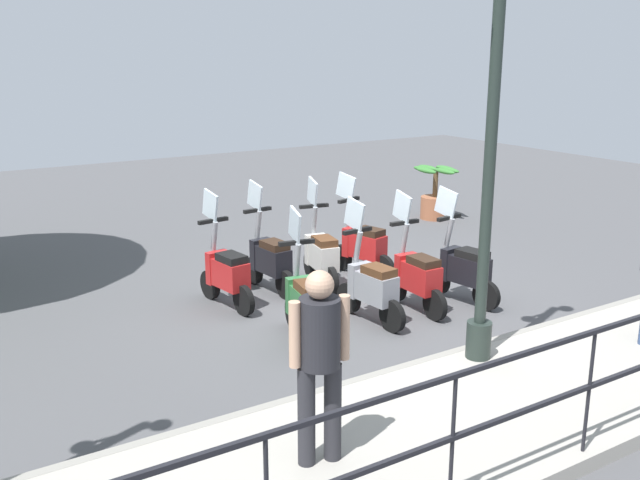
{
  "coord_description": "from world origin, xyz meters",
  "views": [
    {
      "loc": [
        -7.43,
        5.3,
        3.33
      ],
      "look_at": [
        0.2,
        0.5,
        0.9
      ],
      "focal_mm": 40.0,
      "sensor_mm": 36.0,
      "label": 1
    }
  ],
  "objects_px": {
    "pedestrian_distant": "(320,353)",
    "scooter_near_3": "(305,302)",
    "scooter_near_2": "(371,285)",
    "scooter_far_0": "(362,245)",
    "scooter_near_0": "(463,268)",
    "scooter_near_1": "(416,275)",
    "lamp_post_near": "(489,179)",
    "potted_palm": "(435,197)",
    "scooter_far_1": "(321,254)",
    "scooter_far_3": "(226,272)",
    "scooter_far_2": "(269,258)"
  },
  "relations": [
    {
      "from": "scooter_near_0",
      "to": "scooter_near_1",
      "type": "height_order",
      "value": "same"
    },
    {
      "from": "pedestrian_distant",
      "to": "scooter_near_1",
      "type": "bearing_deg",
      "value": 141.05
    },
    {
      "from": "scooter_near_1",
      "to": "scooter_near_3",
      "type": "distance_m",
      "value": 1.74
    },
    {
      "from": "scooter_near_3",
      "to": "scooter_near_0",
      "type": "bearing_deg",
      "value": -79.39
    },
    {
      "from": "potted_palm",
      "to": "scooter_far_0",
      "type": "height_order",
      "value": "scooter_far_0"
    },
    {
      "from": "pedestrian_distant",
      "to": "scooter_far_1",
      "type": "height_order",
      "value": "pedestrian_distant"
    },
    {
      "from": "scooter_far_1",
      "to": "scooter_far_3",
      "type": "relative_size",
      "value": 1.0
    },
    {
      "from": "pedestrian_distant",
      "to": "scooter_near_3",
      "type": "bearing_deg",
      "value": 162.88
    },
    {
      "from": "scooter_near_1",
      "to": "potted_palm",
      "type": "bearing_deg",
      "value": -42.03
    },
    {
      "from": "scooter_near_2",
      "to": "scooter_far_0",
      "type": "height_order",
      "value": "same"
    },
    {
      "from": "lamp_post_near",
      "to": "scooter_far_0",
      "type": "xyz_separation_m",
      "value": [
        3.34,
        -0.86,
        -1.59
      ]
    },
    {
      "from": "scooter_near_0",
      "to": "scooter_far_0",
      "type": "xyz_separation_m",
      "value": [
        1.68,
        0.46,
        0.0
      ]
    },
    {
      "from": "pedestrian_distant",
      "to": "scooter_far_1",
      "type": "distance_m",
      "value": 4.8
    },
    {
      "from": "lamp_post_near",
      "to": "scooter_near_2",
      "type": "height_order",
      "value": "lamp_post_near"
    },
    {
      "from": "scooter_near_2",
      "to": "scooter_far_1",
      "type": "relative_size",
      "value": 1.0
    },
    {
      "from": "scooter_near_1",
      "to": "scooter_far_1",
      "type": "distance_m",
      "value": 1.58
    },
    {
      "from": "lamp_post_near",
      "to": "scooter_near_0",
      "type": "xyz_separation_m",
      "value": [
        1.66,
        -1.33,
        -1.59
      ]
    },
    {
      "from": "potted_palm",
      "to": "scooter_near_2",
      "type": "bearing_deg",
      "value": 131.27
    },
    {
      "from": "potted_palm",
      "to": "scooter_near_1",
      "type": "height_order",
      "value": "scooter_near_1"
    },
    {
      "from": "pedestrian_distant",
      "to": "scooter_far_0",
      "type": "height_order",
      "value": "pedestrian_distant"
    },
    {
      "from": "pedestrian_distant",
      "to": "scooter_near_0",
      "type": "bearing_deg",
      "value": 134.2
    },
    {
      "from": "scooter_near_2",
      "to": "scooter_near_0",
      "type": "bearing_deg",
      "value": -97.56
    },
    {
      "from": "scooter_far_2",
      "to": "potted_palm",
      "type": "bearing_deg",
      "value": -71.47
    },
    {
      "from": "scooter_near_1",
      "to": "scooter_far_2",
      "type": "height_order",
      "value": "same"
    },
    {
      "from": "pedestrian_distant",
      "to": "scooter_far_0",
      "type": "xyz_separation_m",
      "value": [
        4.11,
        -3.34,
        -0.6
      ]
    },
    {
      "from": "scooter_far_1",
      "to": "scooter_far_3",
      "type": "height_order",
      "value": "same"
    },
    {
      "from": "pedestrian_distant",
      "to": "scooter_far_0",
      "type": "relative_size",
      "value": 1.03
    },
    {
      "from": "scooter_near_0",
      "to": "scooter_far_3",
      "type": "relative_size",
      "value": 1.0
    },
    {
      "from": "scooter_near_1",
      "to": "scooter_near_2",
      "type": "xyz_separation_m",
      "value": [
        -0.02,
        0.74,
        0.0
      ]
    },
    {
      "from": "scooter_near_1",
      "to": "scooter_near_2",
      "type": "distance_m",
      "value": 0.74
    },
    {
      "from": "scooter_far_1",
      "to": "scooter_far_0",
      "type": "bearing_deg",
      "value": -72.67
    },
    {
      "from": "lamp_post_near",
      "to": "potted_palm",
      "type": "xyz_separation_m",
      "value": [
        5.61,
        -4.27,
        -1.63
      ]
    },
    {
      "from": "potted_palm",
      "to": "lamp_post_near",
      "type": "bearing_deg",
      "value": 142.73
    },
    {
      "from": "lamp_post_near",
      "to": "scooter_far_1",
      "type": "relative_size",
      "value": 2.82
    },
    {
      "from": "scooter_near_2",
      "to": "scooter_far_2",
      "type": "relative_size",
      "value": 1.0
    },
    {
      "from": "potted_palm",
      "to": "scooter_near_2",
      "type": "distance_m",
      "value": 5.88
    },
    {
      "from": "scooter_near_2",
      "to": "scooter_far_3",
      "type": "relative_size",
      "value": 1.0
    },
    {
      "from": "scooter_near_1",
      "to": "scooter_far_0",
      "type": "xyz_separation_m",
      "value": [
        1.58,
        -0.27,
        0.0
      ]
    },
    {
      "from": "pedestrian_distant",
      "to": "scooter_near_2",
      "type": "relative_size",
      "value": 1.03
    },
    {
      "from": "pedestrian_distant",
      "to": "scooter_near_3",
      "type": "relative_size",
      "value": 1.03
    },
    {
      "from": "scooter_near_3",
      "to": "scooter_far_0",
      "type": "height_order",
      "value": "same"
    },
    {
      "from": "scooter_near_0",
      "to": "scooter_far_1",
      "type": "xyz_separation_m",
      "value": [
        1.59,
        1.25,
        0.0
      ]
    },
    {
      "from": "scooter_near_0",
      "to": "pedestrian_distant",
      "type": "bearing_deg",
      "value": 114.39
    },
    {
      "from": "pedestrian_distant",
      "to": "scooter_near_0",
      "type": "height_order",
      "value": "pedestrian_distant"
    },
    {
      "from": "lamp_post_near",
      "to": "scooter_near_3",
      "type": "height_order",
      "value": "lamp_post_near"
    },
    {
      "from": "scooter_far_2",
      "to": "scooter_far_3",
      "type": "relative_size",
      "value": 1.0
    },
    {
      "from": "scooter_far_1",
      "to": "scooter_far_2",
      "type": "xyz_separation_m",
      "value": [
        0.19,
        0.74,
        0.0
      ]
    },
    {
      "from": "scooter_near_3",
      "to": "scooter_far_3",
      "type": "bearing_deg",
      "value": 21.34
    },
    {
      "from": "scooter_far_0",
      "to": "lamp_post_near",
      "type": "bearing_deg",
      "value": 150.98
    },
    {
      "from": "scooter_far_2",
      "to": "scooter_near_2",
      "type": "bearing_deg",
      "value": -168.48
    }
  ]
}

